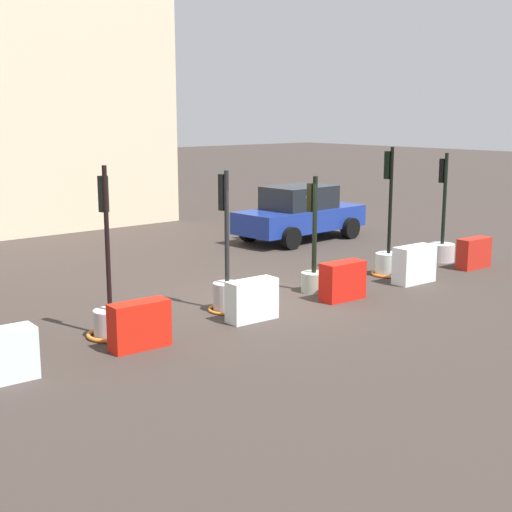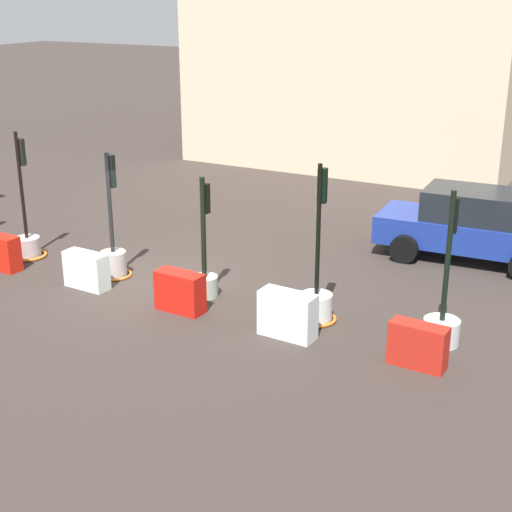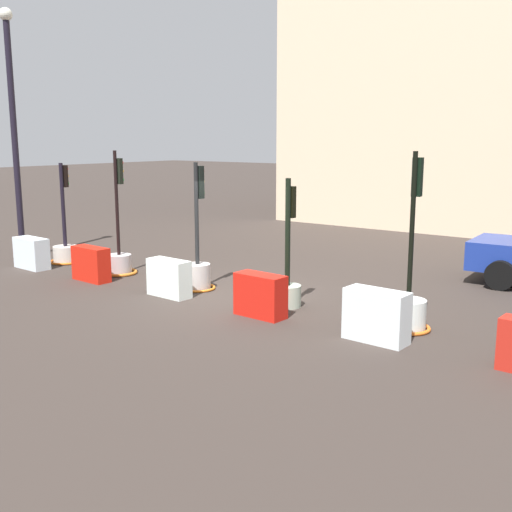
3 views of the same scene
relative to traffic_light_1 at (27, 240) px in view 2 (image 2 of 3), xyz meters
name	(u,v)px [view 2 (image 2 of 3)]	position (x,y,z in m)	size (l,w,h in m)	color
ground_plane	(158,284)	(3.94, 0.00, -0.43)	(120.00, 120.00, 0.00)	#362D29
traffic_light_1	(27,240)	(0.00, 0.00, 0.00)	(0.90, 0.90, 3.15)	#B3ABAC
traffic_light_2	(113,255)	(2.72, -0.02, 0.08)	(0.82, 0.82, 2.92)	#B6ACA8
traffic_light_3	(205,272)	(5.24, -0.04, 0.13)	(0.58, 0.58, 2.67)	#A8B6A0
traffic_light_4	(317,297)	(7.89, -0.05, 0.07)	(0.84, 0.84, 3.24)	silver
traffic_light_5	(442,319)	(10.40, 0.11, 0.08)	(0.69, 0.69, 2.99)	silver
construction_barrier_1	(0,252)	(0.05, -0.95, -0.01)	(1.09, 0.45, 0.84)	red
construction_barrier_2	(86,270)	(2.66, -0.90, -0.01)	(1.07, 0.46, 0.82)	white
construction_barrier_3	(180,292)	(5.21, -0.97, 0.00)	(1.06, 0.49, 0.85)	red
construction_barrier_4	(288,315)	(7.71, -1.00, 0.03)	(1.13, 0.51, 0.91)	silver
construction_barrier_5	(418,345)	(10.28, -0.99, -0.02)	(1.04, 0.44, 0.81)	red
car_blue_estate	(471,225)	(9.72, 5.09, 0.45)	(4.61, 2.31, 1.76)	navy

